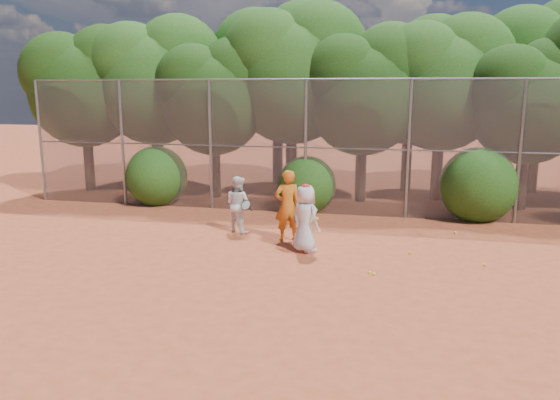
# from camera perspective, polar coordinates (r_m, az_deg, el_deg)

# --- Properties ---
(ground) EXTENTS (80.00, 80.00, 0.00)m
(ground) POSITION_cam_1_polar(r_m,az_deg,el_deg) (10.88, 2.29, -8.52)
(ground) COLOR #AD4627
(ground) RESTS_ON ground
(fence_back) EXTENTS (20.05, 0.09, 4.03)m
(fence_back) POSITION_cam_1_polar(r_m,az_deg,el_deg) (16.26, 5.76, 5.58)
(fence_back) COLOR gray
(fence_back) RESTS_ON ground
(tree_0) EXTENTS (4.38, 3.81, 6.00)m
(tree_0) POSITION_cam_1_polar(r_m,az_deg,el_deg) (21.31, -19.67, 11.46)
(tree_0) COLOR black
(tree_0) RESTS_ON ground
(tree_1) EXTENTS (4.64, 4.03, 6.35)m
(tree_1) POSITION_cam_1_polar(r_m,az_deg,el_deg) (20.55, -12.89, 12.50)
(tree_1) COLOR black
(tree_1) RESTS_ON ground
(tree_2) EXTENTS (3.99, 3.47, 5.47)m
(tree_2) POSITION_cam_1_polar(r_m,az_deg,el_deg) (18.95, -6.79, 11.05)
(tree_2) COLOR black
(tree_2) RESTS_ON ground
(tree_3) EXTENTS (4.89, 4.26, 6.70)m
(tree_3) POSITION_cam_1_polar(r_m,az_deg,el_deg) (19.28, 1.44, 13.55)
(tree_3) COLOR black
(tree_3) RESTS_ON ground
(tree_4) EXTENTS (4.19, 3.64, 5.73)m
(tree_4) POSITION_cam_1_polar(r_m,az_deg,el_deg) (18.33, 8.87, 11.52)
(tree_4) COLOR black
(tree_4) RESTS_ON ground
(tree_5) EXTENTS (4.51, 3.92, 6.17)m
(tree_5) POSITION_cam_1_polar(r_m,az_deg,el_deg) (19.14, 16.73, 12.05)
(tree_5) COLOR black
(tree_5) RESTS_ON ground
(tree_6) EXTENTS (3.86, 3.36, 5.29)m
(tree_6) POSITION_cam_1_polar(r_m,az_deg,el_deg) (18.47, 24.67, 9.72)
(tree_6) COLOR black
(tree_6) RESTS_ON ground
(tree_9) EXTENTS (4.83, 4.20, 6.62)m
(tree_9) POSITION_cam_1_polar(r_m,az_deg,el_deg) (23.07, -12.71, 12.81)
(tree_9) COLOR black
(tree_9) RESTS_ON ground
(tree_10) EXTENTS (5.15, 4.48, 7.06)m
(tree_10) POSITION_cam_1_polar(r_m,az_deg,el_deg) (21.64, -0.06, 13.95)
(tree_10) COLOR black
(tree_10) RESTS_ON ground
(tree_11) EXTENTS (4.64, 4.03, 6.35)m
(tree_11) POSITION_cam_1_polar(r_m,az_deg,el_deg) (20.70, 13.63, 12.46)
(tree_11) COLOR black
(tree_11) RESTS_ON ground
(tree_12) EXTENTS (5.02, 4.37, 6.88)m
(tree_12) POSITION_cam_1_polar(r_m,az_deg,el_deg) (21.84, 25.84, 12.50)
(tree_12) COLOR black
(tree_12) RESTS_ON ground
(bush_0) EXTENTS (2.00, 2.00, 2.00)m
(bush_0) POSITION_cam_1_polar(r_m,az_deg,el_deg) (18.33, -12.78, 2.71)
(bush_0) COLOR #1D4711
(bush_0) RESTS_ON ground
(bush_1) EXTENTS (1.80, 1.80, 1.80)m
(bush_1) POSITION_cam_1_polar(r_m,az_deg,el_deg) (16.83, 2.83, 1.87)
(bush_1) COLOR #1D4711
(bush_1) RESTS_ON ground
(bush_2) EXTENTS (2.20, 2.20, 2.20)m
(bush_2) POSITION_cam_1_polar(r_m,az_deg,el_deg) (16.71, 19.99, 1.81)
(bush_2) COLOR #1D4711
(bush_2) RESTS_ON ground
(player_yellow) EXTENTS (0.89, 0.68, 1.79)m
(player_yellow) POSITION_cam_1_polar(r_m,az_deg,el_deg) (13.48, 0.78, -0.59)
(player_yellow) COLOR #CE6618
(player_yellow) RESTS_ON ground
(player_teen) EXTENTS (0.92, 0.85, 1.60)m
(player_teen) POSITION_cam_1_polar(r_m,az_deg,el_deg) (12.61, 2.67, -1.92)
(player_teen) COLOR silver
(player_teen) RESTS_ON ground
(player_white) EXTENTS (0.93, 0.85, 1.49)m
(player_white) POSITION_cam_1_polar(r_m,az_deg,el_deg) (14.40, -4.39, -0.44)
(player_white) COLOR white
(player_white) RESTS_ON ground
(ball_0) EXTENTS (0.07, 0.07, 0.07)m
(ball_0) POSITION_cam_1_polar(r_m,az_deg,el_deg) (12.93, 13.40, -5.39)
(ball_0) COLOR yellow
(ball_0) RESTS_ON ground
(ball_1) EXTENTS (0.07, 0.07, 0.07)m
(ball_1) POSITION_cam_1_polar(r_m,az_deg,el_deg) (11.36, 9.80, -7.62)
(ball_1) COLOR yellow
(ball_1) RESTS_ON ground
(ball_2) EXTENTS (0.07, 0.07, 0.07)m
(ball_2) POSITION_cam_1_polar(r_m,az_deg,el_deg) (12.54, 20.59, -6.36)
(ball_2) COLOR yellow
(ball_2) RESTS_ON ground
(ball_3) EXTENTS (0.07, 0.07, 0.07)m
(ball_3) POSITION_cam_1_polar(r_m,az_deg,el_deg) (11.43, 9.34, -7.49)
(ball_3) COLOR yellow
(ball_3) RESTS_ON ground
(ball_4) EXTENTS (0.07, 0.07, 0.07)m
(ball_4) POSITION_cam_1_polar(r_m,az_deg,el_deg) (15.04, 17.83, -3.24)
(ball_4) COLOR yellow
(ball_4) RESTS_ON ground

